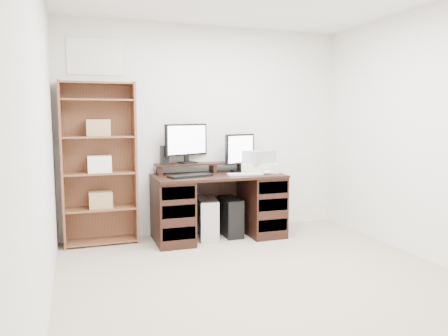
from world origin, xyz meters
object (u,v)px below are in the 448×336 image
printer (259,167)px  monitor_small (240,151)px  monitor_wide (186,141)px  tower_silver (208,218)px  desk (218,205)px  tower_black (230,217)px  bookshelf (99,162)px

printer → monitor_small: bearing=179.0°
monitor_wide → monitor_small: size_ratio=1.21×
printer → tower_silver: 0.88m
desk → tower_black: size_ratio=3.30×
monitor_small → printer: size_ratio=1.04×
desk → monitor_wide: (-0.31, 0.25, 0.74)m
monitor_small → tower_silver: bearing=177.6°
printer → tower_black: bearing=-159.1°
desk → monitor_wide: monitor_wide is taller
tower_black → bookshelf: bookshelf is taller
desk → monitor_small: bearing=23.4°
desk → printer: bearing=6.7°
printer → tower_black: (-0.38, -0.02, -0.58)m
bookshelf → tower_black: bearing=-6.4°
monitor_small → printer: 0.30m
monitor_wide → tower_silver: size_ratio=1.19×
printer → tower_silver: (-0.67, -0.05, -0.57)m
printer → monitor_wide: bearing=-173.9°
desk → bookshelf: bookshelf is taller
tower_silver → tower_black: 0.30m
tower_silver → monitor_wide: bearing=138.6°
desk → tower_silver: size_ratio=3.22×
tower_silver → tower_black: size_ratio=1.02×
printer → tower_silver: size_ratio=0.95×
desk → tower_silver: bearing=174.5°
monitor_small → bookshelf: size_ratio=0.26×
tower_black → bookshelf: 1.65m
desk → tower_black: (0.17, 0.04, -0.16)m
monitor_wide → printer: (0.86, -0.18, -0.32)m
tower_silver → tower_black: tower_silver is taller
tower_silver → tower_black: bearing=16.0°
printer → tower_black: printer is taller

